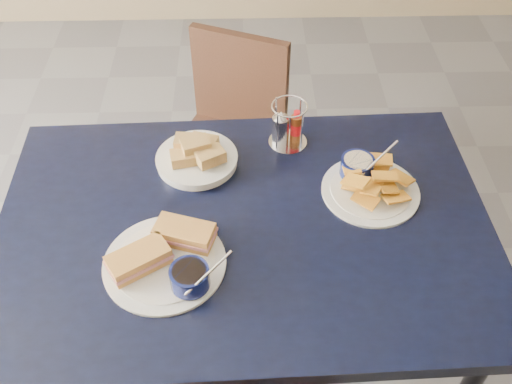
{
  "coord_description": "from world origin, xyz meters",
  "views": [
    {
      "loc": [
        -0.0,
        -0.79,
        1.83
      ],
      "look_at": [
        0.02,
        0.18,
        0.82
      ],
      "focal_mm": 40.0,
      "sensor_mm": 36.0,
      "label": 1
    }
  ],
  "objects_px": {
    "sandwich_plate": "(168,258)",
    "condiment_caddy": "(287,127)",
    "plantain_plate": "(367,181)",
    "bread_basket": "(197,156)",
    "chair_far": "(225,123)",
    "dining_table": "(245,239)"
  },
  "relations": [
    {
      "from": "sandwich_plate",
      "to": "condiment_caddy",
      "type": "relative_size",
      "value": 2.28
    },
    {
      "from": "plantain_plate",
      "to": "bread_basket",
      "type": "distance_m",
      "value": 0.46
    },
    {
      "from": "bread_basket",
      "to": "condiment_caddy",
      "type": "relative_size",
      "value": 1.63
    },
    {
      "from": "chair_far",
      "to": "plantain_plate",
      "type": "xyz_separation_m",
      "value": [
        0.39,
        -0.64,
        0.32
      ]
    },
    {
      "from": "sandwich_plate",
      "to": "condiment_caddy",
      "type": "height_order",
      "value": "condiment_caddy"
    },
    {
      "from": "dining_table",
      "to": "plantain_plate",
      "type": "height_order",
      "value": "plantain_plate"
    },
    {
      "from": "sandwich_plate",
      "to": "plantain_plate",
      "type": "relative_size",
      "value": 1.2
    },
    {
      "from": "chair_far",
      "to": "condiment_caddy",
      "type": "bearing_deg",
      "value": -67.1
    },
    {
      "from": "chair_far",
      "to": "bread_basket",
      "type": "xyz_separation_m",
      "value": [
        -0.06,
        -0.54,
        0.33
      ]
    },
    {
      "from": "chair_far",
      "to": "plantain_plate",
      "type": "height_order",
      "value": "plantain_plate"
    },
    {
      "from": "plantain_plate",
      "to": "condiment_caddy",
      "type": "relative_size",
      "value": 1.89
    },
    {
      "from": "condiment_caddy",
      "to": "dining_table",
      "type": "bearing_deg",
      "value": -112.09
    },
    {
      "from": "chair_far",
      "to": "plantain_plate",
      "type": "bearing_deg",
      "value": -58.39
    },
    {
      "from": "dining_table",
      "to": "chair_far",
      "type": "relative_size",
      "value": 1.61
    },
    {
      "from": "chair_far",
      "to": "condiment_caddy",
      "type": "distance_m",
      "value": 0.61
    },
    {
      "from": "chair_far",
      "to": "dining_table",
      "type": "bearing_deg",
      "value": -84.74
    },
    {
      "from": "sandwich_plate",
      "to": "condiment_caddy",
      "type": "distance_m",
      "value": 0.52
    },
    {
      "from": "chair_far",
      "to": "bread_basket",
      "type": "height_order",
      "value": "bread_basket"
    },
    {
      "from": "condiment_caddy",
      "to": "sandwich_plate",
      "type": "bearing_deg",
      "value": -125.32
    },
    {
      "from": "sandwich_plate",
      "to": "plantain_plate",
      "type": "height_order",
      "value": "same"
    },
    {
      "from": "dining_table",
      "to": "bread_basket",
      "type": "distance_m",
      "value": 0.27
    },
    {
      "from": "chair_far",
      "to": "sandwich_plate",
      "type": "distance_m",
      "value": 0.95
    }
  ]
}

